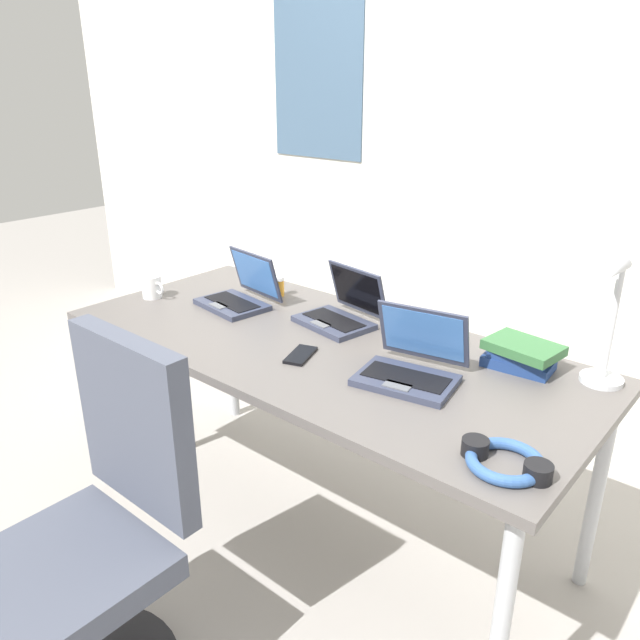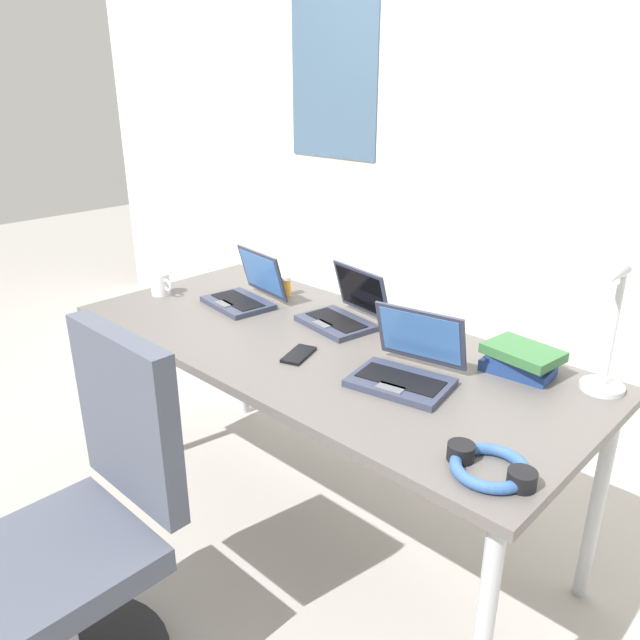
{
  "view_description": "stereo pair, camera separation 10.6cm",
  "coord_description": "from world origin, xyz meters",
  "px_view_note": "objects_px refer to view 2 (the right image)",
  "views": [
    {
      "loc": [
        1.21,
        -1.42,
        1.56
      ],
      "look_at": [
        0.0,
        0.0,
        0.82
      ],
      "focal_mm": 34.65,
      "sensor_mm": 36.0,
      "label": 1
    },
    {
      "loc": [
        1.29,
        -1.35,
        1.56
      ],
      "look_at": [
        0.0,
        0.0,
        0.82
      ],
      "focal_mm": 34.65,
      "sensor_mm": 36.0,
      "label": 2
    }
  ],
  "objects_px": {
    "desk_lamp": "(609,328)",
    "laptop_by_keyboard": "(245,293)",
    "headphones": "(490,467)",
    "book_stack": "(521,359)",
    "laptop_near_lamp": "(344,313)",
    "coffee_mug": "(161,284)",
    "laptop_far_corner": "(407,368)",
    "pill_bottle": "(286,285)",
    "computer_mouse": "(429,344)",
    "office_chair": "(84,551)",
    "cell_phone": "(299,355)"
  },
  "relations": [
    {
      "from": "laptop_far_corner",
      "to": "pill_bottle",
      "type": "bearing_deg",
      "value": 160.79
    },
    {
      "from": "laptop_by_keyboard",
      "to": "headphones",
      "type": "bearing_deg",
      "value": -15.05
    },
    {
      "from": "laptop_near_lamp",
      "to": "cell_phone",
      "type": "relative_size",
      "value": 2.19
    },
    {
      "from": "desk_lamp",
      "to": "laptop_far_corner",
      "type": "relative_size",
      "value": 1.26
    },
    {
      "from": "headphones",
      "to": "coffee_mug",
      "type": "height_order",
      "value": "coffee_mug"
    },
    {
      "from": "headphones",
      "to": "book_stack",
      "type": "height_order",
      "value": "book_stack"
    },
    {
      "from": "desk_lamp",
      "to": "computer_mouse",
      "type": "xyz_separation_m",
      "value": [
        -0.51,
        -0.07,
        -0.18
      ]
    },
    {
      "from": "desk_lamp",
      "to": "headphones",
      "type": "distance_m",
      "value": 0.57
    },
    {
      "from": "coffee_mug",
      "to": "office_chair",
      "type": "xyz_separation_m",
      "value": [
        0.75,
        -0.76,
        -0.39
      ]
    },
    {
      "from": "laptop_by_keyboard",
      "to": "office_chair",
      "type": "bearing_deg",
      "value": -65.66
    },
    {
      "from": "headphones",
      "to": "office_chair",
      "type": "height_order",
      "value": "office_chair"
    },
    {
      "from": "desk_lamp",
      "to": "office_chair",
      "type": "xyz_separation_m",
      "value": [
        -0.85,
        -1.13,
        -0.54
      ]
    },
    {
      "from": "pill_bottle",
      "to": "computer_mouse",
      "type": "bearing_deg",
      "value": -3.84
    },
    {
      "from": "computer_mouse",
      "to": "coffee_mug",
      "type": "relative_size",
      "value": 0.85
    },
    {
      "from": "laptop_far_corner",
      "to": "book_stack",
      "type": "height_order",
      "value": "laptop_far_corner"
    },
    {
      "from": "laptop_by_keyboard",
      "to": "headphones",
      "type": "distance_m",
      "value": 1.28
    },
    {
      "from": "laptop_by_keyboard",
      "to": "laptop_near_lamp",
      "type": "height_order",
      "value": "laptop_by_keyboard"
    },
    {
      "from": "laptop_far_corner",
      "to": "book_stack",
      "type": "distance_m",
      "value": 0.35
    },
    {
      "from": "headphones",
      "to": "book_stack",
      "type": "xyz_separation_m",
      "value": [
        -0.19,
        0.51,
        0.03
      ]
    },
    {
      "from": "laptop_near_lamp",
      "to": "pill_bottle",
      "type": "relative_size",
      "value": 3.78
    },
    {
      "from": "laptop_by_keyboard",
      "to": "pill_bottle",
      "type": "bearing_deg",
      "value": 76.48
    },
    {
      "from": "cell_phone",
      "to": "laptop_by_keyboard",
      "type": "bearing_deg",
      "value": 138.83
    },
    {
      "from": "desk_lamp",
      "to": "cell_phone",
      "type": "xyz_separation_m",
      "value": [
        -0.78,
        -0.4,
        -0.19
      ]
    },
    {
      "from": "laptop_by_keyboard",
      "to": "coffee_mug",
      "type": "distance_m",
      "value": 0.37
    },
    {
      "from": "headphones",
      "to": "pill_bottle",
      "type": "height_order",
      "value": "pill_bottle"
    },
    {
      "from": "laptop_far_corner",
      "to": "laptop_near_lamp",
      "type": "height_order",
      "value": "laptop_far_corner"
    },
    {
      "from": "computer_mouse",
      "to": "office_chair",
      "type": "bearing_deg",
      "value": -116.06
    },
    {
      "from": "book_stack",
      "to": "coffee_mug",
      "type": "xyz_separation_m",
      "value": [
        -1.38,
        -0.34,
        -0.0
      ]
    },
    {
      "from": "computer_mouse",
      "to": "coffee_mug",
      "type": "distance_m",
      "value": 1.12
    },
    {
      "from": "laptop_by_keyboard",
      "to": "office_chair",
      "type": "distance_m",
      "value": 1.08
    },
    {
      "from": "headphones",
      "to": "coffee_mug",
      "type": "relative_size",
      "value": 1.89
    },
    {
      "from": "computer_mouse",
      "to": "headphones",
      "type": "height_order",
      "value": "headphones"
    },
    {
      "from": "computer_mouse",
      "to": "headphones",
      "type": "relative_size",
      "value": 0.45
    },
    {
      "from": "office_chair",
      "to": "laptop_far_corner",
      "type": "bearing_deg",
      "value": 63.22
    },
    {
      "from": "coffee_mug",
      "to": "office_chair",
      "type": "height_order",
      "value": "office_chair"
    },
    {
      "from": "pill_bottle",
      "to": "cell_phone",
      "type": "bearing_deg",
      "value": -39.77
    },
    {
      "from": "coffee_mug",
      "to": "office_chair",
      "type": "relative_size",
      "value": 0.12
    },
    {
      "from": "desk_lamp",
      "to": "laptop_near_lamp",
      "type": "bearing_deg",
      "value": -173.6
    },
    {
      "from": "desk_lamp",
      "to": "computer_mouse",
      "type": "bearing_deg",
      "value": -171.72
    },
    {
      "from": "desk_lamp",
      "to": "headphones",
      "type": "relative_size",
      "value": 1.87
    },
    {
      "from": "laptop_near_lamp",
      "to": "cell_phone",
      "type": "distance_m",
      "value": 0.32
    },
    {
      "from": "computer_mouse",
      "to": "cell_phone",
      "type": "bearing_deg",
      "value": -137.63
    },
    {
      "from": "laptop_near_lamp",
      "to": "coffee_mug",
      "type": "distance_m",
      "value": 0.79
    },
    {
      "from": "laptop_near_lamp",
      "to": "coffee_mug",
      "type": "height_order",
      "value": "laptop_near_lamp"
    },
    {
      "from": "laptop_far_corner",
      "to": "computer_mouse",
      "type": "distance_m",
      "value": 0.24
    },
    {
      "from": "desk_lamp",
      "to": "cell_phone",
      "type": "relative_size",
      "value": 2.94
    },
    {
      "from": "desk_lamp",
      "to": "laptop_by_keyboard",
      "type": "distance_m",
      "value": 1.29
    },
    {
      "from": "headphones",
      "to": "laptop_far_corner",
      "type": "bearing_deg",
      "value": 149.73
    },
    {
      "from": "headphones",
      "to": "book_stack",
      "type": "bearing_deg",
      "value": 110.1
    },
    {
      "from": "laptop_near_lamp",
      "to": "laptop_by_keyboard",
      "type": "bearing_deg",
      "value": -165.34
    }
  ]
}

